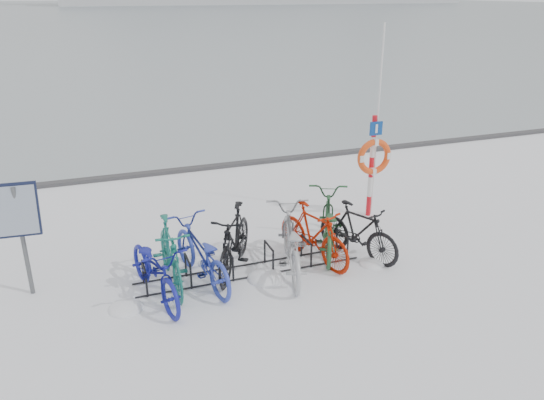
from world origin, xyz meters
TOP-DOWN VIEW (x-y plane):
  - ground at (0.00, 0.00)m, footprint 900.00×900.00m
  - ice_sheet at (0.00, 155.00)m, footprint 400.00×298.00m
  - quay_edge at (0.00, 5.90)m, footprint 400.00×0.25m
  - bike_rack at (0.00, 0.00)m, footprint 4.00×0.48m
  - info_board at (-3.55, 0.51)m, footprint 0.65×0.29m
  - lifebuoy_station at (3.23, 1.45)m, footprint 0.78×0.22m
  - bike_0 at (-1.65, -0.27)m, footprint 1.09×2.09m
  - bike_1 at (-1.35, 0.08)m, footprint 0.55×1.92m
  - bike_2 at (-0.86, -0.01)m, footprint 1.13×2.17m
  - bike_3 at (-0.21, 0.19)m, footprint 1.47×1.96m
  - bike_4 at (0.69, -0.19)m, footprint 1.33×2.32m
  - bike_5 at (1.23, 0.02)m, footprint 1.06×1.90m
  - bike_6 at (1.67, 0.36)m, footprint 1.57×2.26m
  - bike_7 at (2.06, -0.10)m, footprint 1.22×1.79m
  - snow_drifts at (0.12, -0.22)m, footprint 5.54×1.49m

SIDE VIEW (x-z plane):
  - ground at x=0.00m, z-range 0.00..0.00m
  - snow_drifts at x=0.12m, z-range -0.11..0.11m
  - ice_sheet at x=0.00m, z-range 0.00..0.02m
  - quay_edge at x=0.00m, z-range 0.00..0.10m
  - bike_rack at x=0.00m, z-range -0.05..0.41m
  - bike_0 at x=-1.65m, z-range 0.00..1.04m
  - bike_7 at x=2.06m, z-range 0.00..1.05m
  - bike_2 at x=-0.86m, z-range 0.00..1.08m
  - bike_5 at x=1.23m, z-range 0.00..1.10m
  - bike_6 at x=1.67m, z-range 0.00..1.12m
  - bike_1 at x=-1.35m, z-range 0.00..1.15m
  - bike_4 at x=0.69m, z-range 0.00..1.15m
  - bike_3 at x=-0.21m, z-range 0.00..1.17m
  - lifebuoy_station at x=3.23m, z-range -0.66..3.37m
  - info_board at x=-3.55m, z-range 0.42..2.32m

